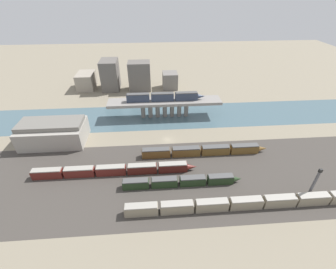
% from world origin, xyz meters
% --- Properties ---
extents(ground_plane, '(400.00, 400.00, 0.00)m').
position_xyz_m(ground_plane, '(0.00, 0.00, 0.00)').
color(ground_plane, gray).
extents(railbed_yard, '(280.00, 42.00, 0.01)m').
position_xyz_m(railbed_yard, '(0.00, -24.00, 0.00)').
color(railbed_yard, '#423D38').
rests_on(railbed_yard, ground).
extents(river_water, '(320.00, 26.55, 0.01)m').
position_xyz_m(river_water, '(0.00, 21.75, 0.00)').
color(river_water, '#47606B').
rests_on(river_water, ground).
extents(bridge, '(58.05, 9.29, 9.35)m').
position_xyz_m(bridge, '(0.00, 21.75, 7.41)').
color(bridge, gray).
rests_on(bridge, ground).
extents(train_on_bridge, '(39.95, 2.83, 4.14)m').
position_xyz_m(train_on_bridge, '(0.05, 21.75, 11.38)').
color(train_on_bridge, '#2D384C').
rests_on(train_on_bridge, bridge).
extents(train_yard_near, '(79.40, 2.67, 3.94)m').
position_xyz_m(train_yard_near, '(22.87, -38.64, 1.94)').
color(train_yard_near, gray).
rests_on(train_yard_near, ground).
extents(train_yard_mid, '(42.03, 2.61, 3.47)m').
position_xyz_m(train_yard_mid, '(2.82, -27.62, 1.70)').
color(train_yard_mid, '#23381E').
rests_on(train_yard_mid, ground).
extents(train_yard_far, '(60.46, 2.62, 3.76)m').
position_xyz_m(train_yard_far, '(-21.41, -20.29, 1.85)').
color(train_yard_far, '#5B1E19').
rests_on(train_yard_far, ground).
extents(train_yard_outer, '(52.39, 2.83, 3.87)m').
position_xyz_m(train_yard_outer, '(14.09, -11.32, 1.90)').
color(train_yard_outer, brown).
rests_on(train_yard_outer, ground).
extents(warehouse_building, '(27.05, 15.75, 10.32)m').
position_xyz_m(warehouse_building, '(-50.23, 2.62, 4.91)').
color(warehouse_building, '#9E998E').
rests_on(warehouse_building, ground).
extents(signal_tower, '(1.00, 0.84, 12.57)m').
position_xyz_m(signal_tower, '(44.06, -36.21, 6.28)').
color(signal_tower, '#4C4C51').
rests_on(signal_tower, ground).
extents(city_block_far_left, '(10.71, 15.74, 10.25)m').
position_xyz_m(city_block_far_left, '(-49.67, 64.37, 5.13)').
color(city_block_far_left, gray).
rests_on(city_block_far_left, ground).
extents(city_block_left, '(10.69, 14.79, 18.96)m').
position_xyz_m(city_block_left, '(-33.08, 62.24, 9.48)').
color(city_block_left, '#605B56').
rests_on(city_block_left, ground).
extents(city_block_center, '(13.84, 10.31, 18.32)m').
position_xyz_m(city_block_center, '(-13.95, 59.41, 9.16)').
color(city_block_center, '#605B56').
rests_on(city_block_center, ground).
extents(city_block_right, '(9.65, 10.48, 10.53)m').
position_xyz_m(city_block_right, '(5.89, 60.56, 5.26)').
color(city_block_right, slate).
rests_on(city_block_right, ground).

